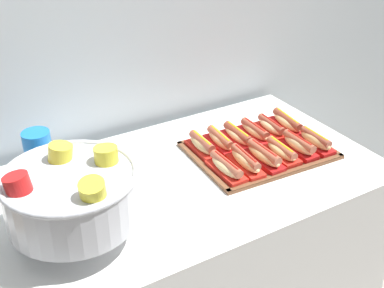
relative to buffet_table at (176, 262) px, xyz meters
name	(u,v)px	position (x,y,z in m)	size (l,w,h in m)	color
buffet_table	(176,262)	(0.00, 0.00, 0.00)	(1.40, 0.75, 0.76)	white
serving_tray	(259,150)	(0.35, 0.00, 0.37)	(0.50, 0.38, 0.01)	brown
hot_dog_0	(226,168)	(0.16, -0.07, 0.40)	(0.06, 0.17, 0.06)	red
hot_dog_1	(245,161)	(0.23, -0.07, 0.40)	(0.07, 0.18, 0.06)	red
hot_dog_2	(264,156)	(0.31, -0.08, 0.40)	(0.06, 0.17, 0.06)	#B21414
hot_dog_3	(281,152)	(0.38, -0.08, 0.39)	(0.07, 0.16, 0.06)	red
hot_dog_4	(299,145)	(0.46, -0.09, 0.40)	(0.06, 0.16, 0.06)	#B21414
hot_dog_5	(315,141)	(0.53, -0.09, 0.40)	(0.06, 0.16, 0.06)	#B21414
hot_dog_6	(202,145)	(0.17, 0.09, 0.40)	(0.06, 0.16, 0.06)	red
hot_dog_7	(220,140)	(0.24, 0.09, 0.40)	(0.07, 0.17, 0.06)	red
hot_dog_8	(238,136)	(0.32, 0.09, 0.40)	(0.07, 0.17, 0.06)	red
hot_dog_9	(255,132)	(0.39, 0.08, 0.40)	(0.06, 0.17, 0.06)	red
hot_dog_10	(271,127)	(0.47, 0.08, 0.39)	(0.07, 0.16, 0.06)	red
hot_dog_11	(287,123)	(0.54, 0.08, 0.40)	(0.08, 0.18, 0.06)	red
punch_bowl	(72,195)	(-0.37, -0.12, 0.51)	(0.36, 0.36, 0.26)	silver
cup_stack	(39,155)	(-0.37, 0.23, 0.45)	(0.09, 0.09, 0.17)	blue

